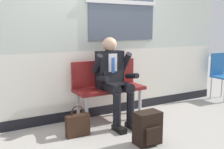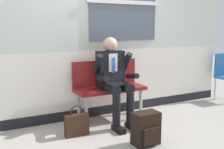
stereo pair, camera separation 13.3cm
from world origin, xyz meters
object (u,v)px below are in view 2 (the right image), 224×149
(bench_with_person, at_px, (108,84))
(person_seated, at_px, (114,78))
(backpack, at_px, (146,129))
(handbag, at_px, (77,124))

(bench_with_person, xyz_separation_m, person_seated, (0.00, -0.20, 0.13))
(backpack, height_order, handbag, handbag)
(handbag, bearing_deg, bench_with_person, 30.94)
(bench_with_person, bearing_deg, handbag, -149.06)
(person_seated, bearing_deg, backpack, -90.46)
(backpack, relative_size, handbag, 0.97)
(backpack, bearing_deg, person_seated, 89.54)
(backpack, bearing_deg, bench_with_person, 89.63)
(backpack, xyz_separation_m, handbag, (-0.65, 0.64, -0.04))
(bench_with_person, xyz_separation_m, backpack, (-0.01, -1.03, -0.35))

